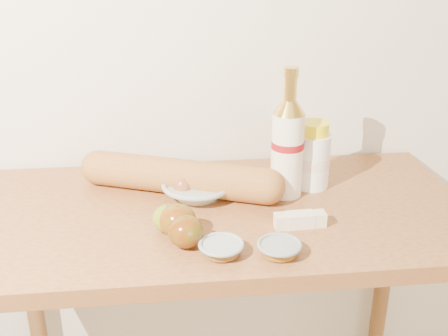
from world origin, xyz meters
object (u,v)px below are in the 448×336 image
Objects in this scene: egg_bowl at (197,187)px; baguette at (180,177)px; bourbon_bottle at (288,145)px; table at (223,252)px; cream_bottle at (313,157)px.

egg_bowl is 0.38× the size of baguette.
bourbon_bottle reaches higher than baguette.
table is at bearing -52.49° from egg_bowl.
cream_bottle is 0.35m from baguette.
baguette is at bearing 155.99° from cream_bottle.
cream_bottle is 0.33× the size of baguette.
egg_bowl is (-0.06, 0.07, 0.15)m from table.
cream_bottle is (0.08, 0.04, -0.05)m from bourbon_bottle.
baguette reaches higher than table.
bourbon_bottle is 0.61× the size of baguette.
baguette reaches higher than egg_bowl.
cream_bottle is at bearing 22.57° from table.
bourbon_bottle is at bearing -176.51° from cream_bottle.
egg_bowl is (-0.22, 0.01, -0.11)m from bourbon_bottle.
table is at bearing -23.41° from baguette.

